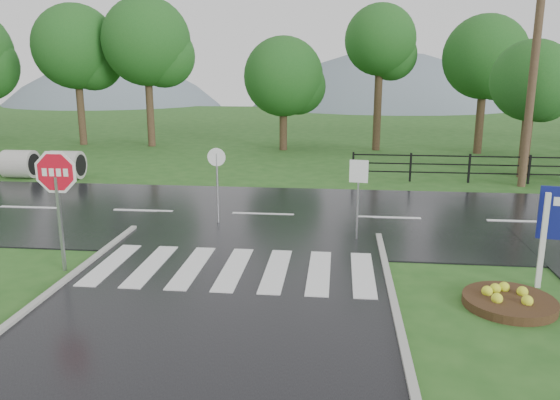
# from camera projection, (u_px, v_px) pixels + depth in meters

# --- Properties ---
(ground) EXTENTS (120.00, 120.00, 0.00)m
(ground) POSITION_uv_depth(u_px,v_px,m) (169.00, 395.00, 7.95)
(ground) COLOR #25541C
(ground) RESTS_ON ground
(main_road) EXTENTS (90.00, 8.00, 0.04)m
(main_road) POSITION_uv_depth(u_px,v_px,m) (263.00, 215.00, 17.61)
(main_road) COLOR black
(main_road) RESTS_ON ground
(crosswalk) EXTENTS (6.50, 2.80, 0.02)m
(crosswalk) POSITION_uv_depth(u_px,v_px,m) (234.00, 269.00, 12.76)
(crosswalk) COLOR silver
(crosswalk) RESTS_ON ground
(fence_west) EXTENTS (9.58, 0.08, 1.20)m
(fence_west) POSITION_uv_depth(u_px,v_px,m) (469.00, 165.00, 22.42)
(fence_west) COLOR black
(fence_west) RESTS_ON ground
(hills) EXTENTS (102.00, 48.00, 48.00)m
(hills) POSITION_uv_depth(u_px,v_px,m) (345.00, 220.00, 74.05)
(hills) COLOR slate
(hills) RESTS_ON ground
(treeline) EXTENTS (83.20, 5.20, 10.00)m
(treeline) POSITION_uv_depth(u_px,v_px,m) (314.00, 151.00, 31.03)
(treeline) COLOR #174B17
(treeline) RESTS_ON ground
(stop_sign) EXTENTS (1.34, 0.07, 3.02)m
(stop_sign) POSITION_uv_depth(u_px,v_px,m) (57.00, 184.00, 12.33)
(stop_sign) COLOR #939399
(stop_sign) RESTS_ON ground
(flower_bed) EXTENTS (1.81, 1.81, 0.36)m
(flower_bed) POSITION_uv_depth(u_px,v_px,m) (509.00, 300.00, 10.86)
(flower_bed) COLOR #332111
(flower_bed) RESTS_ON ground
(reg_sign_small) EXTENTS (0.50, 0.10, 2.25)m
(reg_sign_small) POSITION_uv_depth(u_px,v_px,m) (358.00, 184.00, 14.64)
(reg_sign_small) COLOR #939399
(reg_sign_small) RESTS_ON ground
(reg_sign_round) EXTENTS (0.54, 0.07, 2.34)m
(reg_sign_round) POSITION_uv_depth(u_px,v_px,m) (217.00, 177.00, 16.25)
(reg_sign_round) COLOR #939399
(reg_sign_round) RESTS_ON ground
(utility_pole_east) EXTENTS (1.65, 0.31, 9.26)m
(utility_pole_east) POSITION_uv_depth(u_px,v_px,m) (534.00, 66.00, 20.79)
(utility_pole_east) COLOR #473523
(utility_pole_east) RESTS_ON ground
(entrance_tree_left) EXTENTS (3.39, 3.39, 5.82)m
(entrance_tree_left) POSITION_uv_depth(u_px,v_px,m) (532.00, 81.00, 22.81)
(entrance_tree_left) COLOR #3D2B1C
(entrance_tree_left) RESTS_ON ground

